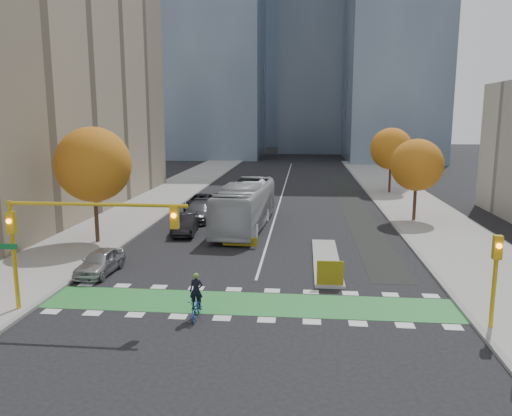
% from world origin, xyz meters
% --- Properties ---
extents(ground, '(300.00, 300.00, 0.00)m').
position_xyz_m(ground, '(0.00, 0.00, 0.00)').
color(ground, black).
rests_on(ground, ground).
extents(sidewalk_west, '(7.00, 120.00, 0.15)m').
position_xyz_m(sidewalk_west, '(-13.50, 20.00, 0.07)').
color(sidewalk_west, gray).
rests_on(sidewalk_west, ground).
extents(sidewalk_east, '(7.00, 120.00, 0.15)m').
position_xyz_m(sidewalk_east, '(13.50, 20.00, 0.07)').
color(sidewalk_east, gray).
rests_on(sidewalk_east, ground).
extents(curb_west, '(0.30, 120.00, 0.16)m').
position_xyz_m(curb_west, '(-10.00, 20.00, 0.07)').
color(curb_west, gray).
rests_on(curb_west, ground).
extents(curb_east, '(0.30, 120.00, 0.16)m').
position_xyz_m(curb_east, '(10.00, 20.00, 0.07)').
color(curb_east, gray).
rests_on(curb_east, ground).
extents(bike_crossing, '(20.00, 3.00, 0.01)m').
position_xyz_m(bike_crossing, '(0.00, 1.50, 0.01)').
color(bike_crossing, '#297F36').
rests_on(bike_crossing, ground).
extents(centre_line, '(0.15, 70.00, 0.01)m').
position_xyz_m(centre_line, '(0.00, 40.00, 0.01)').
color(centre_line, silver).
rests_on(centre_line, ground).
extents(bike_lane_paint, '(2.50, 50.00, 0.01)m').
position_xyz_m(bike_lane_paint, '(7.50, 30.00, 0.01)').
color(bike_lane_paint, black).
rests_on(bike_lane_paint, ground).
extents(median_island, '(1.60, 10.00, 0.16)m').
position_xyz_m(median_island, '(4.00, 9.00, 0.08)').
color(median_island, gray).
rests_on(median_island, ground).
extents(hazard_board, '(1.40, 0.12, 1.30)m').
position_xyz_m(hazard_board, '(4.00, 4.20, 0.80)').
color(hazard_board, yellow).
rests_on(hazard_board, median_island).
extents(building_west, '(16.00, 44.00, 25.00)m').
position_xyz_m(building_west, '(-24.00, 22.00, 12.50)').
color(building_west, gray).
rests_on(building_west, ground).
extents(tower_ne, '(18.00, 24.00, 60.00)m').
position_xyz_m(tower_ne, '(20.00, 85.00, 30.00)').
color(tower_ne, '#47566B').
rests_on(tower_ne, ground).
extents(tower_far, '(26.00, 26.00, 80.00)m').
position_xyz_m(tower_far, '(-4.00, 140.00, 40.00)').
color(tower_far, '#47566B').
rests_on(tower_far, ground).
extents(tree_west, '(5.20, 5.20, 8.22)m').
position_xyz_m(tree_west, '(-12.00, 12.00, 5.62)').
color(tree_west, '#332114').
rests_on(tree_west, ground).
extents(tree_east_near, '(4.40, 4.40, 7.08)m').
position_xyz_m(tree_east_near, '(12.00, 22.00, 4.86)').
color(tree_east_near, '#332114').
rests_on(tree_east_near, ground).
extents(tree_east_far, '(4.80, 4.80, 7.65)m').
position_xyz_m(tree_east_far, '(12.50, 38.00, 5.24)').
color(tree_east_far, '#332114').
rests_on(tree_east_far, ground).
extents(traffic_signal_west, '(8.53, 0.56, 5.20)m').
position_xyz_m(traffic_signal_west, '(-7.93, -0.51, 4.03)').
color(traffic_signal_west, '#BF9914').
rests_on(traffic_signal_west, ground).
extents(traffic_signal_east, '(0.35, 0.43, 4.10)m').
position_xyz_m(traffic_signal_east, '(10.50, -0.51, 2.73)').
color(traffic_signal_east, '#BF9914').
rests_on(traffic_signal_east, ground).
extents(cyclist, '(0.68, 1.85, 2.11)m').
position_xyz_m(cyclist, '(-2.12, -0.50, 0.71)').
color(cyclist, navy).
rests_on(cyclist, ground).
extents(bus, '(3.89, 13.40, 3.69)m').
position_xyz_m(bus, '(-2.16, 18.11, 1.84)').
color(bus, '#AFB3B7').
rests_on(bus, ground).
extents(parked_car_a, '(1.88, 4.24, 1.42)m').
position_xyz_m(parked_car_a, '(-9.00, 5.31, 0.71)').
color(parked_car_a, '#A1A1A6').
rests_on(parked_car_a, ground).
extents(parked_car_b, '(2.11, 4.83, 1.55)m').
position_xyz_m(parked_car_b, '(-6.50, 15.52, 0.77)').
color(parked_car_b, black).
rests_on(parked_car_b, ground).
extents(parked_car_c, '(2.29, 5.55, 1.61)m').
position_xyz_m(parked_car_c, '(-6.50, 20.52, 0.80)').
color(parked_car_c, '#4D4E52').
rests_on(parked_car_c, ground).
extents(parked_car_d, '(2.51, 5.39, 1.49)m').
position_xyz_m(parked_car_d, '(-7.40, 25.52, 0.75)').
color(parked_car_d, black).
rests_on(parked_car_d, ground).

